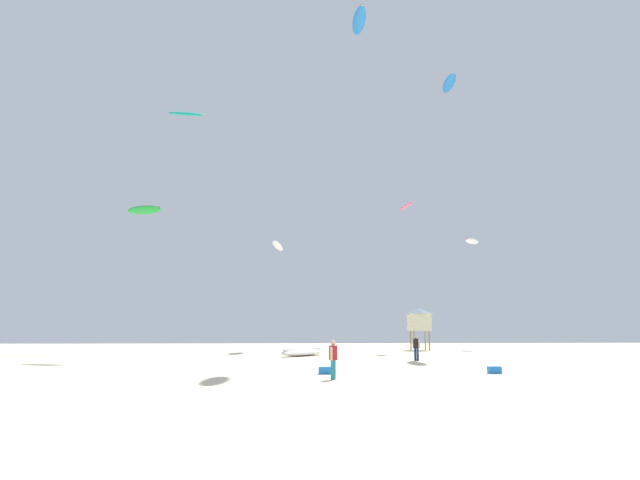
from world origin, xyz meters
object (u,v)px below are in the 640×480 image
object	(u,v)px
cooler_box	(494,370)
lifeguard_tower	(419,319)
kite_aloft_5	(472,241)
kite_aloft_6	(449,83)
person_foreground	(333,356)
kite_aloft_2	(359,21)
person_midground	(416,346)
kite_aloft_1	(278,246)
gear_bag	(325,371)
kite_aloft_3	(406,206)
kite_aloft_4	(144,210)
kite_aloft_0	(187,114)
kite_grounded_near	(303,352)

from	to	relation	value
cooler_box	lifeguard_tower	bearing A→B (deg)	82.67
kite_aloft_5	kite_aloft_6	xyz separation A→B (m)	(-4.51, -8.11, 14.71)
person_foreground	kite_aloft_2	world-z (taller)	kite_aloft_2
lifeguard_tower	kite_aloft_2	bearing A→B (deg)	-118.39
person_midground	kite_aloft_5	distance (m)	25.49
person_midground	kite_aloft_1	xyz separation A→B (m)	(-9.87, 15.81, 9.45)
cooler_box	kite_aloft_1	xyz separation A→B (m)	(-11.10, 25.27, 10.25)
person_foreground	gear_bag	xyz separation A→B (m)	(-0.19, 2.45, -0.75)
kite_aloft_2	kite_aloft_3	size ratio (longest dim) A/B	1.23
person_foreground	kite_aloft_5	distance (m)	38.05
person_foreground	cooler_box	xyz separation A→B (m)	(7.64, 2.32, -0.75)
kite_aloft_3	kite_aloft_4	world-z (taller)	kite_aloft_3
gear_bag	kite_aloft_6	bearing A→B (deg)	56.38
kite_aloft_0	kite_aloft_2	world-z (taller)	kite_aloft_0
lifeguard_tower	kite_aloft_3	distance (m)	11.58
person_midground	kite_aloft_2	distance (m)	25.85
kite_aloft_3	kite_aloft_5	xyz separation A→B (m)	(8.69, 5.26, -2.55)
kite_aloft_3	kite_aloft_4	bearing A→B (deg)	-153.14
kite_aloft_5	kite_aloft_4	bearing A→B (deg)	-151.89
kite_aloft_0	kite_aloft_5	xyz separation A→B (m)	(33.25, -2.49, -15.82)
kite_aloft_1	kite_aloft_3	size ratio (longest dim) A/B	1.48
cooler_box	gear_bag	distance (m)	7.83
kite_aloft_3	kite_aloft_0	bearing A→B (deg)	162.49
person_foreground	kite_aloft_4	size ratio (longest dim) A/B	0.54
person_foreground	person_midground	distance (m)	13.41
person_foreground	kite_aloft_1	world-z (taller)	kite_aloft_1
cooler_box	kite_aloft_4	bearing A→B (deg)	148.51
kite_aloft_0	kite_aloft_1	distance (m)	21.72
person_foreground	kite_aloft_0	distance (m)	45.80
kite_grounded_near	kite_aloft_3	size ratio (longest dim) A/B	1.66
lifeguard_tower	cooler_box	bearing A→B (deg)	-97.33
kite_aloft_3	kite_aloft_1	bearing A→B (deg)	174.27
kite_grounded_near	kite_aloft_2	distance (m)	26.86
kite_grounded_near	kite_aloft_1	bearing A→B (deg)	104.37
kite_grounded_near	kite_aloft_0	distance (m)	34.70
kite_grounded_near	kite_aloft_0	bearing A→B (deg)	131.00
gear_bag	kite_aloft_4	size ratio (longest dim) A/B	0.19
lifeguard_tower	kite_aloft_1	xyz separation A→B (m)	(-14.42, -0.60, 7.35)
kite_aloft_4	gear_bag	bearing A→B (deg)	-44.43
kite_aloft_3	kite_grounded_near	bearing A→B (deg)	-141.69
kite_grounded_near	gear_bag	distance (m)	15.50
kite_aloft_2	kite_aloft_1	bearing A→B (deg)	116.64
cooler_box	kite_aloft_5	size ratio (longest dim) A/B	0.22
cooler_box	kite_aloft_0	distance (m)	47.68
lifeguard_tower	kite_aloft_0	world-z (taller)	kite_aloft_0
kite_aloft_1	kite_aloft_4	bearing A→B (deg)	-126.63
person_midground	kite_aloft_3	world-z (taller)	kite_aloft_3
kite_grounded_near	kite_aloft_2	bearing A→B (deg)	-41.92
kite_aloft_4	kite_aloft_5	size ratio (longest dim) A/B	1.15
kite_aloft_5	kite_aloft_6	distance (m)	17.40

